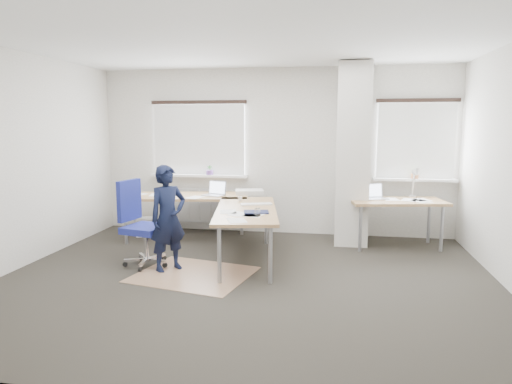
% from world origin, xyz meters
% --- Properties ---
extents(ground, '(6.00, 6.00, 0.00)m').
position_xyz_m(ground, '(0.00, 0.00, 0.00)').
color(ground, '#2A2622').
rests_on(ground, ground).
extents(room_shell, '(6.04, 5.04, 2.82)m').
position_xyz_m(room_shell, '(0.18, 0.45, 1.75)').
color(room_shell, beige).
rests_on(room_shell, ground).
extents(floor_mat, '(1.58, 1.42, 0.01)m').
position_xyz_m(floor_mat, '(-0.68, 0.06, 0.00)').
color(floor_mat, '#9A7254').
rests_on(floor_mat, ground).
extents(white_crate, '(0.56, 0.46, 0.29)m').
position_xyz_m(white_crate, '(-2.01, 1.95, 0.14)').
color(white_crate, white).
rests_on(white_crate, ground).
extents(desk_main, '(2.82, 2.63, 0.96)m').
position_xyz_m(desk_main, '(-0.69, 1.28, 0.69)').
color(desk_main, olive).
rests_on(desk_main, ground).
extents(desk_side, '(1.50, 0.93, 1.22)m').
position_xyz_m(desk_side, '(1.97, 1.85, 0.69)').
color(desk_side, olive).
rests_on(desk_side, ground).
extents(task_chair, '(0.63, 0.62, 1.14)m').
position_xyz_m(task_chair, '(-1.45, 0.33, 0.32)').
color(task_chair, navy).
rests_on(task_chair, ground).
extents(person, '(0.57, 0.59, 1.36)m').
position_xyz_m(person, '(-1.05, 0.20, 0.68)').
color(person, black).
rests_on(person, ground).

